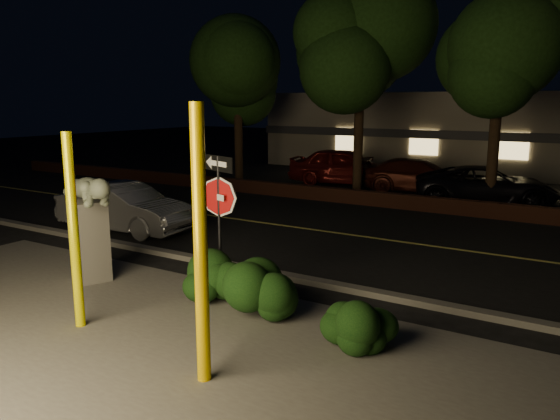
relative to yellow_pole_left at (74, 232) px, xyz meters
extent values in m
plane|color=black|center=(1.17, 10.89, -1.57)|extent=(90.00, 90.00, 0.00)
cube|color=#4C4944|center=(1.17, -0.11, -1.56)|extent=(14.00, 6.00, 0.02)
cube|color=black|center=(1.17, 7.89, -1.57)|extent=(80.00, 8.00, 0.01)
cube|color=#C5B94E|center=(1.17, 7.89, -1.55)|extent=(80.00, 0.12, 0.00)
cube|color=#4C4944|center=(1.17, 3.79, -1.51)|extent=(80.00, 0.25, 0.12)
cube|color=#442015|center=(1.17, 12.19, -1.32)|extent=(40.00, 0.35, 0.50)
cube|color=black|center=(1.17, 17.89, -1.56)|extent=(40.00, 12.00, 0.01)
cube|color=gray|center=(1.17, 25.89, 0.43)|extent=(22.00, 10.00, 4.00)
cube|color=#333338|center=(1.17, 20.79, 0.43)|extent=(22.00, 0.20, 0.40)
cube|color=#FFD87F|center=(-4.83, 20.84, 0.03)|extent=(1.40, 0.08, 1.20)
cube|color=#FFD87F|center=(-0.83, 20.84, 0.03)|extent=(1.40, 0.08, 1.20)
cube|color=#FFD87F|center=(3.17, 20.84, 0.03)|extent=(1.40, 0.08, 1.20)
cylinder|color=black|center=(-6.83, 13.89, 0.30)|extent=(0.36, 0.36, 3.75)
ellipsoid|color=black|center=(-6.83, 13.89, 3.79)|extent=(4.60, 4.60, 4.14)
cylinder|color=black|center=(-1.33, 14.09, 0.55)|extent=(0.36, 0.36, 4.25)
ellipsoid|color=black|center=(-1.33, 14.09, 4.50)|extent=(5.20, 5.20, 4.68)
cylinder|color=black|center=(3.67, 13.69, 0.43)|extent=(0.36, 0.36, 4.00)
ellipsoid|color=black|center=(3.67, 13.69, 4.11)|extent=(4.80, 4.80, 4.32)
cylinder|color=#E9DF00|center=(0.00, 0.00, 0.00)|extent=(0.16, 0.16, 3.14)
cylinder|color=#E9BA00|center=(2.82, -0.31, 0.22)|extent=(0.18, 0.18, 3.59)
cylinder|color=black|center=(1.04, 2.36, -0.26)|extent=(0.06, 0.06, 2.62)
cube|color=white|center=(1.04, 2.36, 0.30)|extent=(0.38, 0.16, 0.11)
cube|color=black|center=(1.04, 2.36, 0.91)|extent=(0.85, 0.32, 0.28)
cube|color=white|center=(1.04, 2.36, 0.91)|extent=(0.54, 0.20, 0.11)
cube|color=#4C4944|center=(-1.71, 1.65, -0.75)|extent=(0.84, 0.84, 1.64)
sphere|color=slate|center=(-0.88, 1.30, 0.44)|extent=(0.38, 0.38, 0.38)
ellipsoid|color=black|center=(1.39, 1.93, -1.05)|extent=(2.21, 1.56, 1.05)
ellipsoid|color=black|center=(2.32, 1.93, -1.04)|extent=(1.75, 1.15, 1.06)
ellipsoid|color=black|center=(4.06, 1.63, -1.12)|extent=(1.46, 1.12, 0.89)
imported|color=#A9A9AE|center=(-4.39, 5.04, -0.90)|extent=(4.13, 1.62, 1.34)
imported|color=maroon|center=(-2.77, 16.00, -0.77)|extent=(4.99, 2.74, 1.61)
imported|color=#3D140D|center=(0.59, 15.78, -0.91)|extent=(4.87, 2.78, 1.33)
imported|color=black|center=(3.40, 14.49, -0.90)|extent=(5.25, 3.45, 1.34)
camera|label=1|loc=(7.09, -5.38, 2.03)|focal=35.00mm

